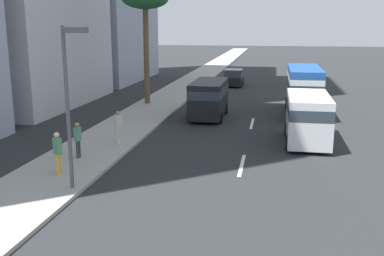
{
  "coord_description": "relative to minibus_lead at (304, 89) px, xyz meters",
  "views": [
    {
      "loc": [
        -4.38,
        -1.27,
        6.1
      ],
      "look_at": [
        17.26,
        2.68,
        1.05
      ],
      "focal_mm": 42.34,
      "sensor_mm": 36.0,
      "label": 1
    }
  ],
  "objects": [
    {
      "name": "van_third",
      "position": [
        -2.31,
        6.25,
        -0.37
      ],
      "size": [
        5.2,
        2.18,
        2.44
      ],
      "rotation": [
        0.0,
        0.0,
        3.14
      ],
      "color": "black",
      "rests_on": "ground_plane"
    },
    {
      "name": "palm_tree",
      "position": [
        1.51,
        11.6,
        5.95
      ],
      "size": [
        3.48,
        3.48,
        8.6
      ],
      "color": "brown",
      "rests_on": "sidewalk_right"
    },
    {
      "name": "sidewalk_right",
      "position": [
        4.05,
        10.71,
        -1.69
      ],
      "size": [
        162.0,
        3.67,
        0.15
      ],
      "primitive_type": "cube",
      "color": "#9E9B93",
      "rests_on": "ground_plane"
    },
    {
      "name": "minibus_lead",
      "position": [
        0.0,
        0.0,
        0.0
      ],
      "size": [
        6.81,
        2.26,
        3.23
      ],
      "color": "silver",
      "rests_on": "ground_plane"
    },
    {
      "name": "lane_stripe_mid",
      "position": [
        -12.56,
        3.29,
        -1.76
      ],
      "size": [
        3.2,
        0.16,
        0.01
      ],
      "primitive_type": "cube",
      "color": "silver",
      "rests_on": "ground_plane"
    },
    {
      "name": "street_lamp",
      "position": [
        -16.92,
        9.15,
        2.1
      ],
      "size": [
        0.24,
        0.97,
        5.91
      ],
      "color": "#4C4C51",
      "rests_on": "sidewalk_right"
    },
    {
      "name": "pedestrian_mid_block",
      "position": [
        -13.2,
        10.69,
        -0.72
      ],
      "size": [
        0.35,
        0.27,
        1.64
      ],
      "rotation": [
        0.0,
        0.0,
        6.13
      ],
      "color": "#333338",
      "rests_on": "sidewalk_right"
    },
    {
      "name": "van_fourth",
      "position": [
        -8.06,
        0.23,
        -0.31
      ],
      "size": [
        5.06,
        2.22,
        2.55
      ],
      "color": "silver",
      "rests_on": "ground_plane"
    },
    {
      "name": "lane_stripe_far",
      "position": [
        -3.74,
        3.29,
        -1.76
      ],
      "size": [
        3.2,
        0.16,
        0.01
      ],
      "primitive_type": "cube",
      "color": "silver",
      "rests_on": "ground_plane"
    },
    {
      "name": "pedestrian_near_lamp",
      "position": [
        -15.52,
        10.51,
        -0.65
      ],
      "size": [
        0.35,
        0.39,
        1.74
      ],
      "rotation": [
        0.0,
        0.0,
        4.21
      ],
      "color": "gold",
      "rests_on": "sidewalk_right"
    },
    {
      "name": "car_second",
      "position": [
        14.2,
        6.13,
        -0.99
      ],
      "size": [
        4.28,
        1.96,
        1.64
      ],
      "rotation": [
        0.0,
        0.0,
        3.14
      ],
      "color": "black",
      "rests_on": "ground_plane"
    },
    {
      "name": "pedestrian_by_tree",
      "position": [
        -10.26,
        9.8,
        -0.71
      ],
      "size": [
        0.38,
        0.38,
        1.65
      ],
      "rotation": [
        0.0,
        0.0,
        2.4
      ],
      "color": "beige",
      "rests_on": "sidewalk_right"
    },
    {
      "name": "ground_plane",
      "position": [
        4.05,
        3.29,
        -1.77
      ],
      "size": [
        198.0,
        198.0,
        0.0
      ],
      "primitive_type": "plane",
      "color": "#26282B"
    }
  ]
}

